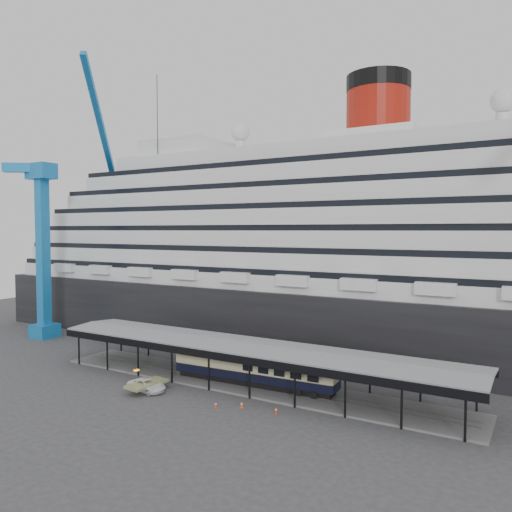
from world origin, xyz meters
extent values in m
plane|color=#363639|center=(0.00, 0.00, 0.00)|extent=(200.00, 200.00, 0.00)
cube|color=black|center=(0.00, 32.00, 5.00)|extent=(130.00, 30.00, 10.00)
cylinder|color=#9F180C|center=(8.00, 32.00, 37.40)|extent=(10.00, 10.00, 9.00)
cylinder|color=black|center=(8.00, 32.00, 42.65)|extent=(10.10, 10.10, 2.50)
sphere|color=silver|center=(-18.00, 32.00, 37.70)|extent=(3.60, 3.60, 3.60)
sphere|color=silver|center=(26.00, 32.00, 37.70)|extent=(3.60, 3.60, 3.60)
cube|color=slate|center=(0.00, 5.00, 0.12)|extent=(56.00, 8.00, 0.24)
cube|color=slate|center=(0.00, 4.28, 0.28)|extent=(54.00, 0.08, 0.10)
cube|color=slate|center=(0.00, 5.72, 0.28)|extent=(54.00, 0.08, 0.10)
cube|color=black|center=(0.00, 0.50, 4.45)|extent=(56.00, 0.18, 0.90)
cube|color=black|center=(0.00, 9.50, 4.45)|extent=(56.00, 0.18, 0.90)
cube|color=slate|center=(0.00, 5.00, 5.18)|extent=(56.00, 9.00, 0.24)
cube|color=#1A78C3|center=(-46.00, 10.00, 1.20)|extent=(4.00, 4.00, 2.40)
cube|color=#1A78C3|center=(-46.00, 10.00, 15.40)|extent=(1.80, 1.80, 26.00)
cube|color=#1A78C3|center=(-46.00, 10.00, 29.80)|extent=(5.00, 3.20, 2.80)
cube|color=#1A78C3|center=(-37.61, 15.88, 39.20)|extent=(12.92, 17.86, 16.80)
cube|color=#1A78C3|center=(-48.87, 7.99, 30.40)|extent=(5.83, 4.75, 1.60)
cylinder|color=black|center=(-29.22, 21.75, 23.60)|extent=(0.12, 0.12, 47.21)
imported|color=white|center=(-9.14, -3.16, 0.71)|extent=(5.29, 2.80, 1.42)
cube|color=black|center=(0.97, 5.00, 0.58)|extent=(20.74, 3.35, 0.69)
cube|color=black|center=(0.97, 5.00, 1.47)|extent=(21.75, 3.79, 1.08)
cube|color=beige|center=(0.97, 5.00, 2.65)|extent=(21.75, 3.83, 1.28)
cube|color=black|center=(0.97, 5.00, 3.49)|extent=(21.75, 3.79, 0.39)
cube|color=red|center=(1.26, -3.51, 0.01)|extent=(0.35, 0.35, 0.03)
cone|color=red|center=(1.26, -3.51, 0.34)|extent=(0.29, 0.29, 0.64)
cylinder|color=white|center=(1.26, -3.51, 0.40)|extent=(0.20, 0.20, 0.12)
cube|color=#F8500D|center=(3.72, -2.12, 0.01)|extent=(0.49, 0.49, 0.03)
cone|color=#F8500D|center=(3.72, -2.12, 0.37)|extent=(0.41, 0.41, 0.70)
cylinder|color=white|center=(3.72, -2.12, 0.44)|extent=(0.22, 0.22, 0.14)
cube|color=red|center=(7.77, -1.73, 0.01)|extent=(0.47, 0.47, 0.03)
cone|color=red|center=(7.77, -1.73, 0.36)|extent=(0.39, 0.39, 0.68)
cylinder|color=white|center=(7.77, -1.73, 0.43)|extent=(0.22, 0.22, 0.13)
camera|label=1|loc=(32.27, -47.31, 19.40)|focal=35.00mm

